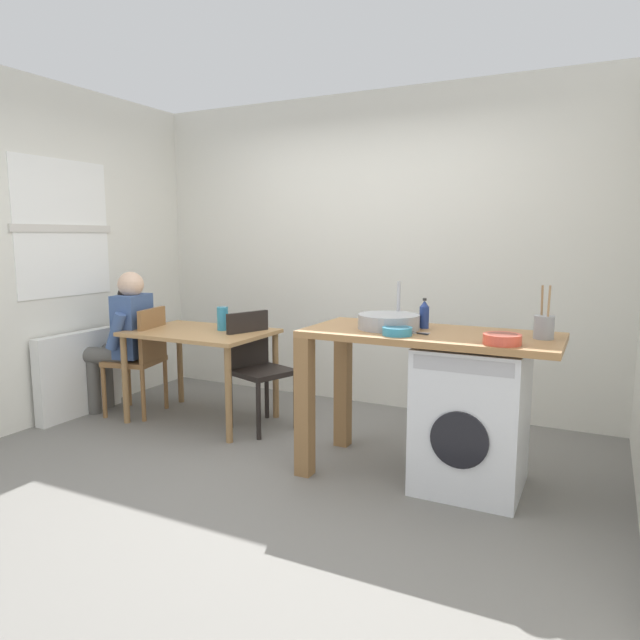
{
  "coord_description": "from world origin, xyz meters",
  "views": [
    {
      "loc": [
        1.86,
        -2.97,
        1.49
      ],
      "look_at": [
        0.16,
        0.45,
        0.93
      ],
      "focal_mm": 32.14,
      "sensor_mm": 36.0,
      "label": 1
    }
  ],
  "objects_px": {
    "chair_person_seat": "(142,355)",
    "seated_person": "(124,335)",
    "bottle_tall_green": "(424,315)",
    "dining_table": "(200,342)",
    "colander": "(502,338)",
    "mixing_bowl": "(397,331)",
    "chair_opposite": "(256,363)",
    "washing_machine": "(471,417)",
    "utensil_crock": "(544,327)",
    "vase": "(223,319)"
  },
  "relations": [
    {
      "from": "dining_table",
      "to": "colander",
      "type": "relative_size",
      "value": 5.5
    },
    {
      "from": "chair_opposite",
      "to": "mixing_bowl",
      "type": "relative_size",
      "value": 5.21
    },
    {
      "from": "chair_opposite",
      "to": "washing_machine",
      "type": "distance_m",
      "value": 1.78
    },
    {
      "from": "mixing_bowl",
      "to": "dining_table",
      "type": "bearing_deg",
      "value": 164.79
    },
    {
      "from": "vase",
      "to": "dining_table",
      "type": "bearing_deg",
      "value": -146.31
    },
    {
      "from": "dining_table",
      "to": "colander",
      "type": "height_order",
      "value": "colander"
    },
    {
      "from": "seated_person",
      "to": "bottle_tall_green",
      "type": "relative_size",
      "value": 6.39
    },
    {
      "from": "mixing_bowl",
      "to": "utensil_crock",
      "type": "height_order",
      "value": "utensil_crock"
    },
    {
      "from": "seated_person",
      "to": "washing_machine",
      "type": "distance_m",
      "value": 2.94
    },
    {
      "from": "dining_table",
      "to": "chair_opposite",
      "type": "xyz_separation_m",
      "value": [
        0.48,
        0.08,
        -0.14
      ]
    },
    {
      "from": "chair_person_seat",
      "to": "washing_machine",
      "type": "relative_size",
      "value": 1.05
    },
    {
      "from": "chair_person_seat",
      "to": "seated_person",
      "type": "height_order",
      "value": "seated_person"
    },
    {
      "from": "bottle_tall_green",
      "to": "chair_opposite",
      "type": "bearing_deg",
      "value": 169.87
    },
    {
      "from": "chair_person_seat",
      "to": "bottle_tall_green",
      "type": "bearing_deg",
      "value": -104.37
    },
    {
      "from": "chair_opposite",
      "to": "bottle_tall_green",
      "type": "xyz_separation_m",
      "value": [
        1.4,
        -0.25,
        0.5
      ]
    },
    {
      "from": "seated_person",
      "to": "washing_machine",
      "type": "xyz_separation_m",
      "value": [
        2.92,
        -0.18,
        -0.24
      ]
    },
    {
      "from": "seated_person",
      "to": "washing_machine",
      "type": "bearing_deg",
      "value": -105.71
    },
    {
      "from": "chair_person_seat",
      "to": "bottle_tall_green",
      "type": "relative_size",
      "value": 4.79
    },
    {
      "from": "dining_table",
      "to": "bottle_tall_green",
      "type": "relative_size",
      "value": 5.85
    },
    {
      "from": "washing_machine",
      "to": "colander",
      "type": "bearing_deg",
      "value": -49.26
    },
    {
      "from": "dining_table",
      "to": "washing_machine",
      "type": "bearing_deg",
      "value": -7.6
    },
    {
      "from": "chair_person_seat",
      "to": "chair_opposite",
      "type": "xyz_separation_m",
      "value": [
        1.03,
        0.16,
        0.0
      ]
    },
    {
      "from": "mixing_bowl",
      "to": "utensil_crock",
      "type": "xyz_separation_m",
      "value": [
        0.77,
        0.25,
        0.04
      ]
    },
    {
      "from": "chair_opposite",
      "to": "vase",
      "type": "height_order",
      "value": "vase"
    },
    {
      "from": "seated_person",
      "to": "utensil_crock",
      "type": "xyz_separation_m",
      "value": [
        3.29,
        -0.13,
        0.32
      ]
    },
    {
      "from": "chair_opposite",
      "to": "colander",
      "type": "bearing_deg",
      "value": 92.97
    },
    {
      "from": "bottle_tall_green",
      "to": "vase",
      "type": "height_order",
      "value": "bottle_tall_green"
    },
    {
      "from": "washing_machine",
      "to": "utensil_crock",
      "type": "distance_m",
      "value": 0.67
    },
    {
      "from": "bottle_tall_green",
      "to": "utensil_crock",
      "type": "distance_m",
      "value": 0.71
    },
    {
      "from": "seated_person",
      "to": "utensil_crock",
      "type": "bearing_deg",
      "value": -104.41
    },
    {
      "from": "chair_person_seat",
      "to": "seated_person",
      "type": "distance_m",
      "value": 0.23
    },
    {
      "from": "mixing_bowl",
      "to": "utensil_crock",
      "type": "bearing_deg",
      "value": 18.01
    },
    {
      "from": "chair_person_seat",
      "to": "bottle_tall_green",
      "type": "xyz_separation_m",
      "value": [
        2.43,
        -0.09,
        0.5
      ]
    },
    {
      "from": "chair_opposite",
      "to": "mixing_bowl",
      "type": "bearing_deg",
      "value": 86.92
    },
    {
      "from": "washing_machine",
      "to": "mixing_bowl",
      "type": "relative_size",
      "value": 4.97
    },
    {
      "from": "bottle_tall_green",
      "to": "vase",
      "type": "xyz_separation_m",
      "value": [
        -1.73,
        0.28,
        -0.17
      ]
    },
    {
      "from": "dining_table",
      "to": "utensil_crock",
      "type": "bearing_deg",
      "value": -5.39
    },
    {
      "from": "dining_table",
      "to": "seated_person",
      "type": "distance_m",
      "value": 0.71
    },
    {
      "from": "seated_person",
      "to": "bottle_tall_green",
      "type": "xyz_separation_m",
      "value": [
        2.59,
        -0.06,
        0.33
      ]
    },
    {
      "from": "dining_table",
      "to": "chair_person_seat",
      "type": "height_order",
      "value": "chair_person_seat"
    },
    {
      "from": "chair_opposite",
      "to": "utensil_crock",
      "type": "relative_size",
      "value": 3.0
    },
    {
      "from": "vase",
      "to": "mixing_bowl",
      "type": "bearing_deg",
      "value": -19.61
    },
    {
      "from": "dining_table",
      "to": "vase",
      "type": "distance_m",
      "value": 0.26
    },
    {
      "from": "chair_opposite",
      "to": "seated_person",
      "type": "height_order",
      "value": "seated_person"
    },
    {
      "from": "dining_table",
      "to": "chair_person_seat",
      "type": "relative_size",
      "value": 1.22
    },
    {
      "from": "chair_opposite",
      "to": "washing_machine",
      "type": "xyz_separation_m",
      "value": [
        1.74,
        -0.37,
        -0.08
      ]
    },
    {
      "from": "washing_machine",
      "to": "colander",
      "type": "height_order",
      "value": "colander"
    },
    {
      "from": "seated_person",
      "to": "bottle_tall_green",
      "type": "bearing_deg",
      "value": -103.49
    },
    {
      "from": "dining_table",
      "to": "vase",
      "type": "height_order",
      "value": "vase"
    },
    {
      "from": "washing_machine",
      "to": "chair_person_seat",
      "type": "bearing_deg",
      "value": 175.62
    }
  ]
}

